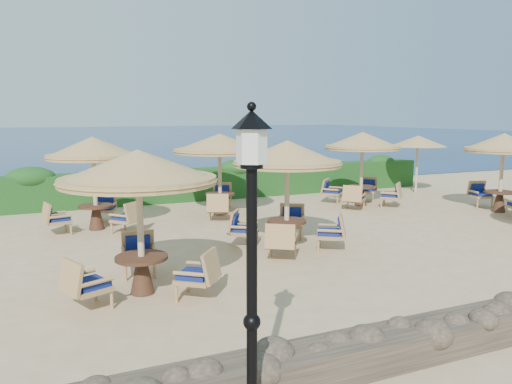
# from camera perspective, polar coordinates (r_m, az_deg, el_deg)

# --- Properties ---
(ground) EXTENTS (120.00, 120.00, 0.00)m
(ground) POSITION_cam_1_polar(r_m,az_deg,el_deg) (13.42, 7.11, -5.31)
(ground) COLOR tan
(ground) RESTS_ON ground
(sea) EXTENTS (160.00, 160.00, 0.00)m
(sea) POSITION_cam_1_polar(r_m,az_deg,el_deg) (81.52, -18.87, 6.08)
(sea) COLOR #0A1C46
(sea) RESTS_ON ground
(hedge) EXTENTS (18.00, 0.90, 1.20)m
(hedge) POSITION_cam_1_polar(r_m,az_deg,el_deg) (19.73, -3.53, 1.07)
(hedge) COLOR #143F14
(hedge) RESTS_ON ground
(lamp_post) EXTENTS (0.44, 0.44, 3.31)m
(lamp_post) POSITION_cam_1_polar(r_m,az_deg,el_deg) (5.06, -0.48, -10.96)
(lamp_post) COLOR black
(lamp_post) RESTS_ON ground
(extra_parasol) EXTENTS (2.30, 2.30, 2.41)m
(extra_parasol) POSITION_cam_1_polar(r_m,az_deg,el_deg) (21.88, 18.03, 5.55)
(extra_parasol) COLOR beige
(extra_parasol) RESTS_ON ground
(cafe_set_0) EXTENTS (2.84, 2.85, 2.65)m
(cafe_set_0) POSITION_cam_1_polar(r_m,az_deg,el_deg) (9.16, -13.23, 0.16)
(cafe_set_0) COLOR beige
(cafe_set_0) RESTS_ON ground
(cafe_set_1) EXTENTS (2.72, 2.72, 2.65)m
(cafe_set_1) POSITION_cam_1_polar(r_m,az_deg,el_deg) (12.08, 3.59, 1.77)
(cafe_set_1) COLOR beige
(cafe_set_1) RESTS_ON ground
(cafe_set_3) EXTENTS (2.73, 2.73, 2.65)m
(cafe_set_3) POSITION_cam_1_polar(r_m,az_deg,el_deg) (14.81, -18.06, 2.95)
(cafe_set_3) COLOR beige
(cafe_set_3) RESTS_ON ground
(cafe_set_4) EXTENTS (3.01, 3.01, 2.65)m
(cafe_set_4) POSITION_cam_1_polar(r_m,az_deg,el_deg) (16.28, -4.18, 4.53)
(cafe_set_4) COLOR beige
(cafe_set_4) RESTS_ON ground
(cafe_set_5) EXTENTS (2.72, 2.72, 2.65)m
(cafe_set_5) POSITION_cam_1_polar(r_m,az_deg,el_deg) (18.33, 12.03, 4.07)
(cafe_set_5) COLOR beige
(cafe_set_5) RESTS_ON ground
(cafe_set_6) EXTENTS (2.50, 2.89, 2.65)m
(cafe_set_6) POSITION_cam_1_polar(r_m,az_deg,el_deg) (18.57, 26.38, 3.86)
(cafe_set_6) COLOR beige
(cafe_set_6) RESTS_ON ground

